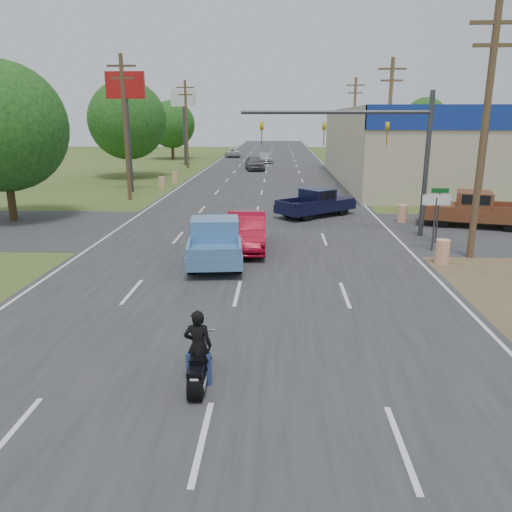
{
  "coord_description": "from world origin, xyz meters",
  "views": [
    {
      "loc": [
        1.34,
        -7.82,
        5.68
      ],
      "look_at": [
        0.62,
        8.1,
        1.3
      ],
      "focal_mm": 35.0,
      "sensor_mm": 36.0,
      "label": 1
    }
  ],
  "objects_px": {
    "navy_pickup": "(317,202)",
    "distant_car_silver": "(265,158)",
    "red_convertible": "(246,231)",
    "blue_pickup": "(215,239)",
    "brown_pickup": "(473,209)",
    "distant_car_white": "(232,153)",
    "rider": "(198,351)",
    "motorcycle": "(199,367)",
    "distant_car_grey": "(255,163)"
  },
  "relations": [
    {
      "from": "motorcycle",
      "to": "brown_pickup",
      "type": "height_order",
      "value": "brown_pickup"
    },
    {
      "from": "navy_pickup",
      "to": "distant_car_silver",
      "type": "xyz_separation_m",
      "value": [
        -4.19,
        38.3,
        -0.19
      ]
    },
    {
      "from": "distant_car_silver",
      "to": "distant_car_white",
      "type": "bearing_deg",
      "value": 108.31
    },
    {
      "from": "rider",
      "to": "distant_car_silver",
      "type": "distance_m",
      "value": 58.42
    },
    {
      "from": "rider",
      "to": "distant_car_silver",
      "type": "bearing_deg",
      "value": -92.15
    },
    {
      "from": "blue_pickup",
      "to": "brown_pickup",
      "type": "height_order",
      "value": "brown_pickup"
    },
    {
      "from": "motorcycle",
      "to": "brown_pickup",
      "type": "xyz_separation_m",
      "value": [
        12.3,
        17.58,
        0.51
      ]
    },
    {
      "from": "rider",
      "to": "brown_pickup",
      "type": "distance_m",
      "value": 21.42
    },
    {
      "from": "motorcycle",
      "to": "distant_car_white",
      "type": "distance_m",
      "value": 69.02
    },
    {
      "from": "motorcycle",
      "to": "distant_car_silver",
      "type": "distance_m",
      "value": 58.46
    },
    {
      "from": "brown_pickup",
      "to": "navy_pickup",
      "type": "bearing_deg",
      "value": 89.3
    },
    {
      "from": "navy_pickup",
      "to": "distant_car_silver",
      "type": "height_order",
      "value": "navy_pickup"
    },
    {
      "from": "red_convertible",
      "to": "motorcycle",
      "type": "distance_m",
      "value": 12.08
    },
    {
      "from": "brown_pickup",
      "to": "distant_car_silver",
      "type": "distance_m",
      "value": 42.74
    },
    {
      "from": "red_convertible",
      "to": "distant_car_grey",
      "type": "height_order",
      "value": "distant_car_grey"
    },
    {
      "from": "red_convertible",
      "to": "distant_car_grey",
      "type": "bearing_deg",
      "value": 90.46
    },
    {
      "from": "motorcycle",
      "to": "distant_car_silver",
      "type": "bearing_deg",
      "value": 87.85
    },
    {
      "from": "navy_pickup",
      "to": "brown_pickup",
      "type": "bearing_deg",
      "value": 33.26
    },
    {
      "from": "red_convertible",
      "to": "motorcycle",
      "type": "xyz_separation_m",
      "value": [
        -0.29,
        -12.07,
        -0.35
      ]
    },
    {
      "from": "red_convertible",
      "to": "distant_car_silver",
      "type": "distance_m",
      "value": 46.39
    },
    {
      "from": "red_convertible",
      "to": "distant_car_grey",
      "type": "xyz_separation_m",
      "value": [
        -1.35,
        36.08,
        0.02
      ]
    },
    {
      "from": "distant_car_grey",
      "to": "distant_car_white",
      "type": "height_order",
      "value": "distant_car_grey"
    },
    {
      "from": "rider",
      "to": "distant_car_white",
      "type": "relative_size",
      "value": 0.35
    },
    {
      "from": "navy_pickup",
      "to": "red_convertible",
      "type": "bearing_deg",
      "value": -64.28
    },
    {
      "from": "navy_pickup",
      "to": "brown_pickup",
      "type": "distance_m",
      "value": 8.65
    },
    {
      "from": "red_convertible",
      "to": "navy_pickup",
      "type": "distance_m",
      "value": 8.93
    },
    {
      "from": "rider",
      "to": "blue_pickup",
      "type": "relative_size",
      "value": 0.3
    },
    {
      "from": "distant_car_white",
      "to": "blue_pickup",
      "type": "bearing_deg",
      "value": 85.48
    },
    {
      "from": "brown_pickup",
      "to": "distant_car_white",
      "type": "height_order",
      "value": "brown_pickup"
    },
    {
      "from": "rider",
      "to": "motorcycle",
      "type": "bearing_deg",
      "value": 90.0
    },
    {
      "from": "red_convertible",
      "to": "distant_car_silver",
      "type": "relative_size",
      "value": 1.11
    },
    {
      "from": "navy_pickup",
      "to": "motorcycle",
      "type": "bearing_deg",
      "value": -50.68
    },
    {
      "from": "blue_pickup",
      "to": "distant_car_grey",
      "type": "bearing_deg",
      "value": 84.04
    },
    {
      "from": "red_convertible",
      "to": "distant_car_white",
      "type": "bearing_deg",
      "value": 94.13
    },
    {
      "from": "distant_car_grey",
      "to": "rider",
      "type": "bearing_deg",
      "value": -97.65
    },
    {
      "from": "distant_car_white",
      "to": "distant_car_silver",
      "type": "bearing_deg",
      "value": 108.38
    },
    {
      "from": "rider",
      "to": "distant_car_silver",
      "type": "relative_size",
      "value": 0.37
    },
    {
      "from": "red_convertible",
      "to": "blue_pickup",
      "type": "bearing_deg",
      "value": -121.98
    },
    {
      "from": "rider",
      "to": "distant_car_white",
      "type": "distance_m",
      "value": 68.98
    },
    {
      "from": "distant_car_silver",
      "to": "red_convertible",
      "type": "bearing_deg",
      "value": -98.56
    },
    {
      "from": "blue_pickup",
      "to": "brown_pickup",
      "type": "relative_size",
      "value": 0.91
    },
    {
      "from": "red_convertible",
      "to": "blue_pickup",
      "type": "relative_size",
      "value": 0.88
    },
    {
      "from": "motorcycle",
      "to": "rider",
      "type": "bearing_deg",
      "value": 90.0
    },
    {
      "from": "motorcycle",
      "to": "distant_car_silver",
      "type": "xyz_separation_m",
      "value": [
        -0.14,
        58.46,
        0.19
      ]
    },
    {
      "from": "rider",
      "to": "navy_pickup",
      "type": "xyz_separation_m",
      "value": [
        4.05,
        20.12,
        0.0
      ]
    },
    {
      "from": "motorcycle",
      "to": "brown_pickup",
      "type": "bearing_deg",
      "value": 52.72
    },
    {
      "from": "distant_car_silver",
      "to": "rider",
      "type": "bearing_deg",
      "value": -98.95
    },
    {
      "from": "distant_car_silver",
      "to": "blue_pickup",
      "type": "bearing_deg",
      "value": -99.96
    },
    {
      "from": "blue_pickup",
      "to": "navy_pickup",
      "type": "relative_size",
      "value": 1.11
    },
    {
      "from": "brown_pickup",
      "to": "red_convertible",
      "type": "bearing_deg",
      "value": 131.33
    }
  ]
}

